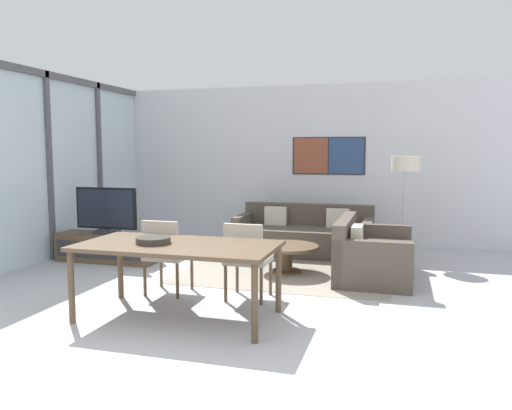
{
  "coord_description": "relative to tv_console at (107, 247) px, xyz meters",
  "views": [
    {
      "loc": [
        1.8,
        -3.7,
        1.63
      ],
      "look_at": [
        0.06,
        2.34,
        0.95
      ],
      "focal_mm": 35.0,
      "sensor_mm": 36.0,
      "label": 1
    }
  ],
  "objects": [
    {
      "name": "dining_table",
      "position": [
        2.08,
        -2.0,
        0.46
      ],
      "size": [
        1.93,
        0.98,
        0.73
      ],
      "color": "brown",
      "rests_on": "ground_plane"
    },
    {
      "name": "tv_console",
      "position": [
        0.0,
        0.0,
        0.0
      ],
      "size": [
        1.52,
        0.45,
        0.42
      ],
      "color": "brown",
      "rests_on": "ground_plane"
    },
    {
      "name": "fruit_bowl",
      "position": [
        1.85,
        -2.06,
        0.56
      ],
      "size": [
        0.34,
        0.34,
        0.06
      ],
      "color": "#332D28",
      "rests_on": "dining_table"
    },
    {
      "name": "sofa_main",
      "position": [
        2.7,
        1.43,
        0.05
      ],
      "size": [
        2.14,
        0.92,
        0.77
      ],
      "color": "#51473D",
      "rests_on": "ground_plane"
    },
    {
      "name": "coffee_table",
      "position": [
        2.7,
        0.09,
        0.07
      ],
      "size": [
        0.86,
        0.86,
        0.37
      ],
      "color": "brown",
      "rests_on": "ground_plane"
    },
    {
      "name": "ground_plane",
      "position": [
        2.33,
        -2.68,
        -0.21
      ],
      "size": [
        24.0,
        24.0,
        0.0
      ],
      "primitive_type": "plane",
      "color": "#B2B2B7"
    },
    {
      "name": "floor_lamp",
      "position": [
        4.22,
        1.36,
        1.15
      ],
      "size": [
        0.41,
        0.41,
        1.56
      ],
      "color": "#2D2D33",
      "rests_on": "ground_plane"
    },
    {
      "name": "area_rug",
      "position": [
        2.7,
        0.09,
        -0.21
      ],
      "size": [
        2.77,
        2.03,
        0.01
      ],
      "color": "gray",
      "rests_on": "ground_plane"
    },
    {
      "name": "sofa_side",
      "position": [
        3.78,
        0.13,
        0.05
      ],
      "size": [
        0.92,
        1.51,
        0.77
      ],
      "rotation": [
        0.0,
        0.0,
        1.57
      ],
      "color": "#51473D",
      "rests_on": "ground_plane"
    },
    {
      "name": "dining_chair_left",
      "position": [
        1.61,
        -1.32,
        0.29
      ],
      "size": [
        0.46,
        0.46,
        0.86
      ],
      "color": "#B2A899",
      "rests_on": "ground_plane"
    },
    {
      "name": "wall_back",
      "position": [
        2.34,
        2.49,
        1.19
      ],
      "size": [
        7.49,
        0.09,
        2.8
      ],
      "color": "silver",
      "rests_on": "ground_plane"
    },
    {
      "name": "window_wall_left",
      "position": [
        -0.91,
        -0.09,
        1.32
      ],
      "size": [
        0.07,
        5.17,
        2.8
      ],
      "color": "silver",
      "rests_on": "ground_plane"
    },
    {
      "name": "dining_chair_centre",
      "position": [
        2.56,
        -1.28,
        0.29
      ],
      "size": [
        0.46,
        0.46,
        0.86
      ],
      "color": "#B2A899",
      "rests_on": "ground_plane"
    },
    {
      "name": "television",
      "position": [
        -0.0,
        0.0,
        0.54
      ],
      "size": [
        0.98,
        0.2,
        0.68
      ],
      "color": "#2D2D33",
      "rests_on": "tv_console"
    }
  ]
}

